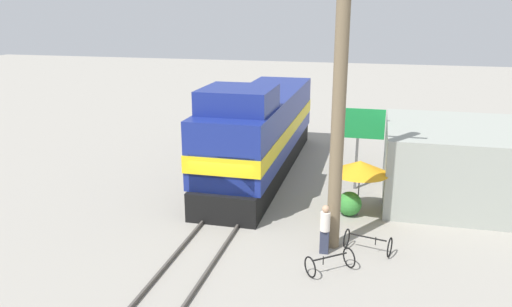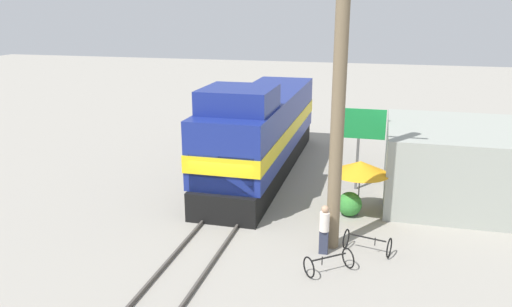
{
  "view_description": "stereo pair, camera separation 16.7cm",
  "coord_description": "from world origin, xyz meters",
  "px_view_note": "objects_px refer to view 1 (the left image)",
  "views": [
    {
      "loc": [
        5.62,
        -18.09,
        8.15
      ],
      "look_at": [
        1.2,
        -0.16,
        2.74
      ],
      "focal_mm": 35.0,
      "sensor_mm": 36.0,
      "label": 1
    },
    {
      "loc": [
        5.78,
        -18.05,
        8.15
      ],
      "look_at": [
        1.2,
        -0.16,
        2.74
      ],
      "focal_mm": 35.0,
      "sensor_mm": 36.0,
      "label": 2
    }
  ],
  "objects_px": {
    "utility_pole": "(339,100)",
    "locomotive": "(259,133)",
    "person_bystander": "(325,227)",
    "bicycle": "(368,242)",
    "bicycle_spare": "(330,262)",
    "billboard_sign": "(358,128)",
    "vendor_umbrella": "(360,167)"
  },
  "relations": [
    {
      "from": "locomotive",
      "to": "bicycle",
      "type": "distance_m",
      "value": 9.43
    },
    {
      "from": "vendor_umbrella",
      "to": "person_bystander",
      "type": "height_order",
      "value": "vendor_umbrella"
    },
    {
      "from": "vendor_umbrella",
      "to": "bicycle_spare",
      "type": "height_order",
      "value": "vendor_umbrella"
    },
    {
      "from": "utility_pole",
      "to": "person_bystander",
      "type": "height_order",
      "value": "utility_pole"
    },
    {
      "from": "vendor_umbrella",
      "to": "bicycle_spare",
      "type": "relative_size",
      "value": 1.44
    },
    {
      "from": "bicycle",
      "to": "bicycle_spare",
      "type": "height_order",
      "value": "bicycle"
    },
    {
      "from": "utility_pole",
      "to": "locomotive",
      "type": "bearing_deg",
      "value": 121.52
    },
    {
      "from": "locomotive",
      "to": "utility_pole",
      "type": "relative_size",
      "value": 1.33
    },
    {
      "from": "utility_pole",
      "to": "bicycle_spare",
      "type": "xyz_separation_m",
      "value": [
        0.09,
        -1.86,
        -4.91
      ]
    },
    {
      "from": "utility_pole",
      "to": "vendor_umbrella",
      "type": "height_order",
      "value": "utility_pole"
    },
    {
      "from": "bicycle",
      "to": "locomotive",
      "type": "bearing_deg",
      "value": 50.91
    },
    {
      "from": "utility_pole",
      "to": "billboard_sign",
      "type": "distance_m",
      "value": 6.61
    },
    {
      "from": "vendor_umbrella",
      "to": "bicycle_spare",
      "type": "xyz_separation_m",
      "value": [
        -0.64,
        -4.86,
        -1.71
      ]
    },
    {
      "from": "person_bystander",
      "to": "bicycle",
      "type": "distance_m",
      "value": 1.64
    },
    {
      "from": "locomotive",
      "to": "bicycle",
      "type": "relative_size",
      "value": 8.26
    },
    {
      "from": "person_bystander",
      "to": "utility_pole",
      "type": "bearing_deg",
      "value": 69.45
    },
    {
      "from": "billboard_sign",
      "to": "vendor_umbrella",
      "type": "bearing_deg",
      "value": -85.13
    },
    {
      "from": "locomotive",
      "to": "bicycle_spare",
      "type": "distance_m",
      "value": 10.25
    },
    {
      "from": "person_bystander",
      "to": "bicycle",
      "type": "height_order",
      "value": "person_bystander"
    },
    {
      "from": "locomotive",
      "to": "bicycle",
      "type": "bearing_deg",
      "value": -52.54
    },
    {
      "from": "vendor_umbrella",
      "to": "bicycle",
      "type": "bearing_deg",
      "value": -81.06
    },
    {
      "from": "bicycle",
      "to": "bicycle_spare",
      "type": "bearing_deg",
      "value": 159.55
    },
    {
      "from": "vendor_umbrella",
      "to": "person_bystander",
      "type": "distance_m",
      "value": 3.89
    },
    {
      "from": "billboard_sign",
      "to": "person_bystander",
      "type": "bearing_deg",
      "value": -95.81
    },
    {
      "from": "locomotive",
      "to": "billboard_sign",
      "type": "distance_m",
      "value": 5.02
    },
    {
      "from": "vendor_umbrella",
      "to": "billboard_sign",
      "type": "relative_size",
      "value": 0.61
    },
    {
      "from": "billboard_sign",
      "to": "bicycle",
      "type": "distance_m",
      "value": 6.85
    },
    {
      "from": "billboard_sign",
      "to": "person_bystander",
      "type": "relative_size",
      "value": 2.15
    },
    {
      "from": "locomotive",
      "to": "bicycle_spare",
      "type": "height_order",
      "value": "locomotive"
    },
    {
      "from": "utility_pole",
      "to": "vendor_umbrella",
      "type": "distance_m",
      "value": 4.45
    },
    {
      "from": "utility_pole",
      "to": "person_bystander",
      "type": "distance_m",
      "value": 4.35
    },
    {
      "from": "vendor_umbrella",
      "to": "billboard_sign",
      "type": "bearing_deg",
      "value": 94.87
    }
  ]
}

